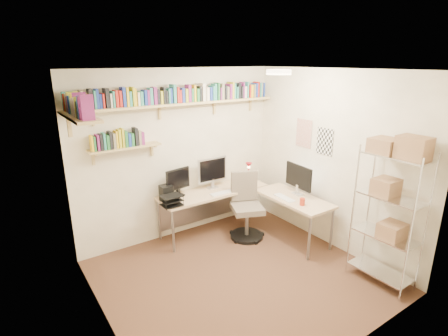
# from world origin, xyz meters

# --- Properties ---
(ground) EXTENTS (3.20, 3.20, 0.00)m
(ground) POSITION_xyz_m (0.00, 0.00, 0.00)
(ground) COLOR #45261D
(ground) RESTS_ON ground
(room_shell) EXTENTS (3.24, 3.04, 2.52)m
(room_shell) POSITION_xyz_m (0.00, 0.00, 1.55)
(room_shell) COLOR beige
(room_shell) RESTS_ON ground
(wall_shelves) EXTENTS (3.12, 1.09, 0.80)m
(wall_shelves) POSITION_xyz_m (-0.42, 1.29, 2.03)
(wall_shelves) COLOR #D7B979
(wall_shelves) RESTS_ON ground
(corner_desk) EXTENTS (2.02, 1.76, 1.17)m
(corner_desk) POSITION_xyz_m (0.52, 0.99, 0.67)
(corner_desk) COLOR beige
(corner_desk) RESTS_ON ground
(office_chair) EXTENTS (0.58, 0.58, 1.00)m
(office_chair) POSITION_xyz_m (0.72, 0.80, 0.42)
(office_chair) COLOR black
(office_chair) RESTS_ON ground
(wire_rack) EXTENTS (0.36, 0.73, 1.84)m
(wire_rack) POSITION_xyz_m (1.36, -1.05, 1.24)
(wire_rack) COLOR silver
(wire_rack) RESTS_ON ground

